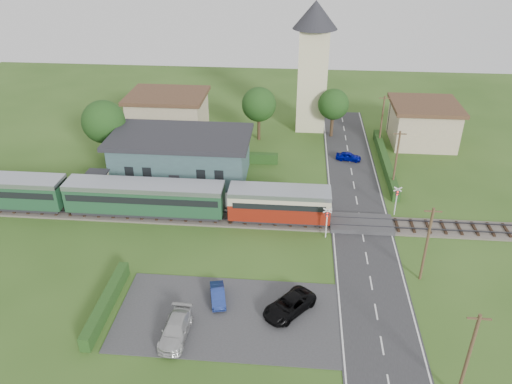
# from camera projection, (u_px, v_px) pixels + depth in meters

# --- Properties ---
(ground) EXTENTS (120.00, 120.00, 0.00)m
(ground) POSITION_uv_depth(u_px,v_px,m) (259.00, 232.00, 48.75)
(ground) COLOR #2D4C19
(railway_track) EXTENTS (76.00, 3.20, 0.49)m
(railway_track) POSITION_uv_depth(u_px,v_px,m) (261.00, 220.00, 50.44)
(railway_track) COLOR #4C443D
(railway_track) RESTS_ON ground
(road) EXTENTS (6.00, 70.00, 0.05)m
(road) POSITION_uv_depth(u_px,v_px,m) (363.00, 237.00, 47.97)
(road) COLOR #28282B
(road) RESTS_ON ground
(car_park) EXTENTS (17.00, 9.00, 0.08)m
(car_park) POSITION_uv_depth(u_px,v_px,m) (227.00, 316.00, 38.39)
(car_park) COLOR #333335
(car_park) RESTS_ON ground
(crossing_deck) EXTENTS (6.20, 3.40, 0.45)m
(crossing_deck) POSITION_uv_depth(u_px,v_px,m) (361.00, 224.00, 49.61)
(crossing_deck) COLOR #333335
(crossing_deck) RESTS_ON ground
(platform) EXTENTS (30.00, 3.00, 0.45)m
(platform) POSITION_uv_depth(u_px,v_px,m) (171.00, 199.00, 53.95)
(platform) COLOR gray
(platform) RESTS_ON ground
(equipment_hut) EXTENTS (2.30, 2.30, 2.55)m
(equipment_hut) POSITION_uv_depth(u_px,v_px,m) (98.00, 183.00, 53.84)
(equipment_hut) COLOR beige
(equipment_hut) RESTS_ON platform
(station_building) EXTENTS (16.00, 9.00, 5.30)m
(station_building) POSITION_uv_depth(u_px,v_px,m) (182.00, 156.00, 57.81)
(station_building) COLOR #3D5F62
(station_building) RESTS_ON ground
(train) EXTENTS (43.20, 2.90, 3.40)m
(train) POSITION_uv_depth(u_px,v_px,m) (114.00, 196.00, 50.61)
(train) COLOR #232328
(train) RESTS_ON ground
(church_tower) EXTENTS (6.00, 6.00, 17.60)m
(church_tower) POSITION_uv_depth(u_px,v_px,m) (313.00, 57.00, 67.82)
(church_tower) COLOR beige
(church_tower) RESTS_ON ground
(house_west) EXTENTS (10.80, 8.80, 5.50)m
(house_west) POSITION_uv_depth(u_px,v_px,m) (168.00, 112.00, 70.36)
(house_west) COLOR tan
(house_west) RESTS_ON ground
(house_east) EXTENTS (8.80, 8.80, 5.50)m
(house_east) POSITION_uv_depth(u_px,v_px,m) (423.00, 123.00, 66.76)
(house_east) COLOR tan
(house_east) RESTS_ON ground
(hedge_carpark) EXTENTS (0.80, 9.00, 1.20)m
(hedge_carpark) POSITION_uv_depth(u_px,v_px,m) (106.00, 303.00, 38.86)
(hedge_carpark) COLOR #193814
(hedge_carpark) RESTS_ON ground
(hedge_roadside) EXTENTS (0.80, 18.00, 1.20)m
(hedge_roadside) POSITION_uv_depth(u_px,v_px,m) (385.00, 162.00, 61.31)
(hedge_roadside) COLOR #193814
(hedge_roadside) RESTS_ON ground
(hedge_station) EXTENTS (22.00, 0.80, 1.30)m
(hedge_station) POSITION_uv_depth(u_px,v_px,m) (191.00, 156.00, 62.73)
(hedge_station) COLOR #193814
(hedge_station) RESTS_ON ground
(tree_a) EXTENTS (5.20, 5.20, 8.00)m
(tree_a) POSITION_uv_depth(u_px,v_px,m) (104.00, 122.00, 59.90)
(tree_a) COLOR #332316
(tree_a) RESTS_ON ground
(tree_b) EXTENTS (4.60, 4.60, 7.34)m
(tree_b) POSITION_uv_depth(u_px,v_px,m) (259.00, 105.00, 66.53)
(tree_b) COLOR #332316
(tree_b) RESTS_ON ground
(tree_c) EXTENTS (4.20, 4.20, 6.78)m
(tree_c) POSITION_uv_depth(u_px,v_px,m) (333.00, 104.00, 67.67)
(tree_c) COLOR #332316
(tree_c) RESTS_ON ground
(utility_pole_a) EXTENTS (1.40, 0.22, 7.00)m
(utility_pole_a) POSITION_uv_depth(u_px,v_px,m) (468.00, 357.00, 30.21)
(utility_pole_a) COLOR #473321
(utility_pole_a) RESTS_ON ground
(utility_pole_b) EXTENTS (1.40, 0.22, 7.00)m
(utility_pole_b) POSITION_uv_depth(u_px,v_px,m) (427.00, 244.00, 40.67)
(utility_pole_b) COLOR #473321
(utility_pole_b) RESTS_ON ground
(utility_pole_c) EXTENTS (1.40, 0.22, 7.00)m
(utility_pole_c) POSITION_uv_depth(u_px,v_px,m) (396.00, 160.00, 54.61)
(utility_pole_c) COLOR #473321
(utility_pole_c) RESTS_ON ground
(utility_pole_d) EXTENTS (1.40, 0.22, 7.00)m
(utility_pole_d) POSITION_uv_depth(u_px,v_px,m) (382.00, 121.00, 65.07)
(utility_pole_d) COLOR #473321
(utility_pole_d) RESTS_ON ground
(crossing_signal_near) EXTENTS (0.84, 0.28, 3.28)m
(crossing_signal_near) POSITION_uv_depth(u_px,v_px,m) (327.00, 218.00, 46.87)
(crossing_signal_near) COLOR silver
(crossing_signal_near) RESTS_ON ground
(crossing_signal_far) EXTENTS (0.84, 0.28, 3.28)m
(crossing_signal_far) POSITION_uv_depth(u_px,v_px,m) (397.00, 197.00, 50.49)
(crossing_signal_far) COLOR silver
(crossing_signal_far) RESTS_ON ground
(streetlamp_west) EXTENTS (0.30, 0.30, 5.15)m
(streetlamp_west) POSITION_uv_depth(u_px,v_px,m) (108.00, 122.00, 66.42)
(streetlamp_west) COLOR #3F3F47
(streetlamp_west) RESTS_ON ground
(streetlamp_east) EXTENTS (0.30, 0.30, 5.15)m
(streetlamp_east) POSITION_uv_depth(u_px,v_px,m) (390.00, 112.00, 69.57)
(streetlamp_east) COLOR #3F3F47
(streetlamp_east) RESTS_ON ground
(car_on_road) EXTENTS (3.29, 1.74, 1.07)m
(car_on_road) POSITION_uv_depth(u_px,v_px,m) (348.00, 156.00, 62.67)
(car_on_road) COLOR #010788
(car_on_road) RESTS_ON road
(car_park_blue) EXTENTS (1.79, 3.32, 1.04)m
(car_park_blue) POSITION_uv_depth(u_px,v_px,m) (218.00, 295.00, 39.68)
(car_park_blue) COLOR navy
(car_park_blue) RESTS_ON car_park
(car_park_silver) EXTENTS (1.98, 4.57, 1.31)m
(car_park_silver) POSITION_uv_depth(u_px,v_px,m) (176.00, 329.00, 36.20)
(car_park_silver) COLOR #B4B4B4
(car_park_silver) RESTS_ON car_park
(car_park_dark) EXTENTS (4.56, 4.90, 1.28)m
(car_park_dark) POSITION_uv_depth(u_px,v_px,m) (289.00, 305.00, 38.49)
(car_park_dark) COLOR black
(car_park_dark) RESTS_ON car_park
(pedestrian_near) EXTENTS (0.63, 0.49, 1.55)m
(pedestrian_near) POSITION_uv_depth(u_px,v_px,m) (248.00, 198.00, 52.15)
(pedestrian_near) COLOR gray
(pedestrian_near) RESTS_ON platform
(pedestrian_far) EXTENTS (0.72, 0.83, 1.47)m
(pedestrian_far) POSITION_uv_depth(u_px,v_px,m) (128.00, 188.00, 54.14)
(pedestrian_far) COLOR gray
(pedestrian_far) RESTS_ON platform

